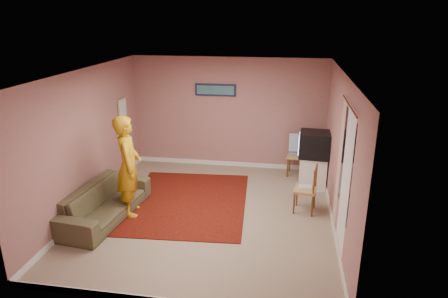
% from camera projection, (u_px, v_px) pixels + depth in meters
% --- Properties ---
extents(ground, '(5.00, 5.00, 0.00)m').
position_uv_depth(ground, '(208.00, 213.00, 7.41)').
color(ground, gray).
rests_on(ground, ground).
extents(wall_back, '(4.50, 0.02, 2.60)m').
position_uv_depth(wall_back, '(228.00, 113.00, 9.32)').
color(wall_back, '#9E6D67').
rests_on(wall_back, ground).
extents(wall_front, '(4.50, 0.02, 2.60)m').
position_uv_depth(wall_front, '(164.00, 214.00, 4.65)').
color(wall_front, '#9E6D67').
rests_on(wall_front, ground).
extents(wall_left, '(0.02, 5.00, 2.60)m').
position_uv_depth(wall_left, '(87.00, 141.00, 7.33)').
color(wall_left, '#9E6D67').
rests_on(wall_left, ground).
extents(wall_right, '(0.02, 5.00, 2.60)m').
position_uv_depth(wall_right, '(339.00, 154.00, 6.64)').
color(wall_right, '#9E6D67').
rests_on(wall_right, ground).
extents(ceiling, '(4.50, 5.00, 0.02)m').
position_uv_depth(ceiling, '(206.00, 72.00, 6.57)').
color(ceiling, silver).
rests_on(ceiling, wall_back).
extents(baseboard_back, '(4.50, 0.02, 0.10)m').
position_uv_depth(baseboard_back, '(228.00, 163.00, 9.72)').
color(baseboard_back, silver).
rests_on(baseboard_back, ground).
extents(baseboard_left, '(0.02, 5.00, 0.10)m').
position_uv_depth(baseboard_left, '(95.00, 202.00, 7.73)').
color(baseboard_left, silver).
rests_on(baseboard_left, ground).
extents(baseboard_right, '(0.02, 5.00, 0.10)m').
position_uv_depth(baseboard_right, '(332.00, 220.00, 7.05)').
color(baseboard_right, silver).
rests_on(baseboard_right, ground).
extents(window, '(0.01, 1.10, 1.50)m').
position_uv_depth(window, '(347.00, 165.00, 5.76)').
color(window, black).
rests_on(window, wall_right).
extents(curtain_sheer, '(0.01, 0.75, 2.10)m').
position_uv_depth(curtain_sheer, '(345.00, 181.00, 5.68)').
color(curtain_sheer, white).
rests_on(curtain_sheer, wall_right).
extents(curtain_floral, '(0.01, 0.35, 2.10)m').
position_uv_depth(curtain_floral, '(339.00, 164.00, 6.34)').
color(curtain_floral, beige).
rests_on(curtain_floral, wall_right).
extents(curtain_rod, '(0.02, 1.40, 0.02)m').
position_uv_depth(curtain_rod, '(350.00, 105.00, 5.48)').
color(curtain_rod, brown).
rests_on(curtain_rod, wall_right).
extents(picture_back, '(0.95, 0.04, 0.28)m').
position_uv_depth(picture_back, '(215.00, 90.00, 9.16)').
color(picture_back, '#151C3B').
rests_on(picture_back, wall_back).
extents(picture_left, '(0.04, 0.38, 0.42)m').
position_uv_depth(picture_left, '(122.00, 108.00, 8.74)').
color(picture_left, '#CAB38B').
rests_on(picture_left, wall_left).
extents(area_rug, '(2.45, 2.98, 0.02)m').
position_uv_depth(area_rug, '(187.00, 202.00, 7.85)').
color(area_rug, black).
rests_on(area_rug, ground).
extents(tv_cabinet, '(0.54, 0.49, 0.69)m').
position_uv_depth(tv_cabinet, '(312.00, 172.00, 8.43)').
color(tv_cabinet, white).
rests_on(tv_cabinet, ground).
extents(crt_tv, '(0.66, 0.59, 0.53)m').
position_uv_depth(crt_tv, '(314.00, 144.00, 8.23)').
color(crt_tv, black).
rests_on(crt_tv, tv_cabinet).
extents(chair_a, '(0.48, 0.46, 0.51)m').
position_uv_depth(chair_a, '(298.00, 151.00, 8.99)').
color(chair_a, tan).
rests_on(chair_a, ground).
extents(dvd_player, '(0.39, 0.32, 0.06)m').
position_uv_depth(dvd_player, '(297.00, 154.00, 9.01)').
color(dvd_player, '#A2A1A6').
rests_on(dvd_player, chair_a).
extents(blue_throw, '(0.40, 0.05, 0.42)m').
position_uv_depth(blue_throw, '(298.00, 143.00, 8.97)').
color(blue_throw, '#86A9DC').
rests_on(blue_throw, chair_a).
extents(chair_b, '(0.45, 0.46, 0.49)m').
position_uv_depth(chair_b, '(305.00, 184.00, 7.32)').
color(chair_b, tan).
rests_on(chair_b, ground).
extents(game_console, '(0.24, 0.18, 0.05)m').
position_uv_depth(game_console, '(305.00, 187.00, 7.34)').
color(game_console, white).
rests_on(game_console, chair_b).
extents(sofa, '(1.03, 2.16, 0.61)m').
position_uv_depth(sofa, '(105.00, 202.00, 7.17)').
color(sofa, '#4B422D').
rests_on(sofa, ground).
extents(person, '(0.64, 0.78, 1.86)m').
position_uv_depth(person, '(128.00, 166.00, 7.14)').
color(person, '#C79512').
rests_on(person, ground).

